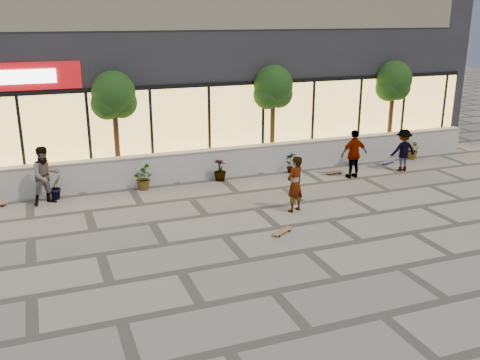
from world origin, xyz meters
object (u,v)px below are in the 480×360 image
object	(u,v)px
tree_midwest	(114,98)
skater_right_far	(403,150)
tree_east	(393,83)
skater_center	(295,184)
skater_left	(46,176)
skateboard_center	(283,231)
tree_mideast	(273,90)
skateboard_right_near	(334,172)
skater_right_near	(354,154)
skateboard_right_far	(388,162)

from	to	relation	value
tree_midwest	skater_right_far	size ratio (longest dim) A/B	2.44
tree_midwest	tree_east	distance (m)	11.50
tree_east	skater_center	distance (m)	8.88
tree_east	skater_right_far	world-z (taller)	tree_east
skater_left	skateboard_center	size ratio (longest dim) A/B	2.47
tree_mideast	tree_east	bearing A→B (deg)	0.00
tree_midwest	tree_mideast	size ratio (longest dim) A/B	1.00
skateboard_right_near	skater_left	bearing A→B (deg)	177.61
tree_mideast	skater_right_near	world-z (taller)	tree_mideast
tree_mideast	skateboard_center	size ratio (longest dim) A/B	5.21
skater_right_near	tree_mideast	bearing A→B (deg)	-51.28
skater_right_near	skateboard_right_far	size ratio (longest dim) A/B	2.28
skateboard_center	tree_east	bearing A→B (deg)	9.72
skater_left	skateboard_right_near	size ratio (longest dim) A/B	2.34
tree_east	skateboard_right_near	size ratio (longest dim) A/B	4.95
tree_midwest	skateboard_right_near	size ratio (longest dim) A/B	4.95
tree_midwest	skateboard_center	world-z (taller)	tree_midwest
skater_right_near	skateboard_right_far	xyz separation A→B (m)	(2.39, 1.14, -0.81)
skater_center	skateboard_center	xyz separation A→B (m)	(-1.08, -1.47, -0.79)
skater_right_near	skateboard_right_near	xyz separation A→B (m)	(-0.40, 0.63, -0.81)
skater_left	skater_right_far	size ratio (longest dim) A/B	1.16
tree_east	skater_right_far	distance (m)	3.53
tree_mideast	skateboard_center	distance (m)	7.57
skater_center	tree_east	bearing A→B (deg)	-169.27
skater_center	skateboard_center	world-z (taller)	skater_center
skateboard_right_near	skateboard_right_far	size ratio (longest dim) A/B	1.02
skateboard_center	skater_left	bearing A→B (deg)	111.50
skater_center	skateboard_right_far	size ratio (longest dim) A/B	2.22
tree_mideast	skater_center	xyz separation A→B (m)	(-1.51, -5.03, -2.12)
skater_right_near	skater_right_far	size ratio (longest dim) A/B	1.10
skater_left	skateboard_right_far	distance (m)	12.96
skater_left	tree_mideast	bearing A→B (deg)	-8.14
tree_mideast	skater_right_far	xyz separation A→B (m)	(4.31, -2.51, -2.18)
tree_east	skater_left	size ratio (longest dim) A/B	2.11
skater_right_far	skateboard_center	bearing A→B (deg)	34.93
tree_east	skater_right_near	distance (m)	4.81
tree_mideast	tree_east	distance (m)	5.50
skater_left	skater_right_near	size ratio (longest dim) A/B	1.05
tree_mideast	skater_center	distance (m)	5.66
tree_east	skateboard_center	distance (m)	10.78
skateboard_center	tree_midwest	bearing A→B (deg)	88.66
tree_east	skateboard_right_far	xyz separation A→B (m)	(-1.04, -1.50, -2.91)
tree_midwest	tree_east	xyz separation A→B (m)	(11.50, 0.00, 0.00)
tree_mideast	skateboard_right_far	bearing A→B (deg)	-18.61
skater_center	skateboard_center	distance (m)	1.99
skater_center	skateboard_right_far	world-z (taller)	skater_center
tree_mideast	skater_center	world-z (taller)	tree_mideast
skateboard_right_far	skater_center	bearing A→B (deg)	-172.18
skateboard_center	skateboard_right_far	distance (m)	8.64
skater_right_near	skateboard_center	xyz separation A→B (m)	(-4.66, -3.85, -0.81)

